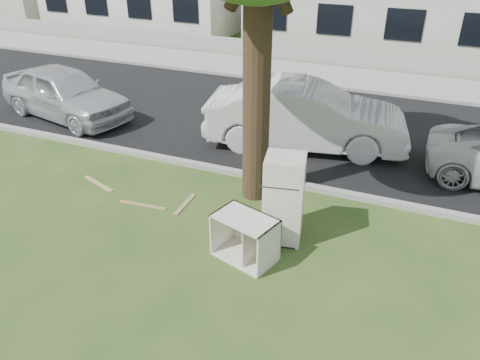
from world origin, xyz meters
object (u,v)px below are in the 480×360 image
at_px(fridge, 284,199).
at_px(car_center, 306,116).
at_px(cabinet, 245,238).
at_px(car_left, 65,93).

relative_size(fridge, car_center, 0.33).
relative_size(cabinet, car_center, 0.21).
height_order(cabinet, car_left, car_left).
bearing_deg(car_center, cabinet, 172.88).
relative_size(car_center, car_left, 1.15).
xyz_separation_m(car_center, car_left, (-7.10, -0.69, -0.08)).
height_order(cabinet, car_center, car_center).
distance_m(car_center, car_left, 7.13).
bearing_deg(cabinet, car_center, 110.58).
bearing_deg(car_left, cabinet, -106.82).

